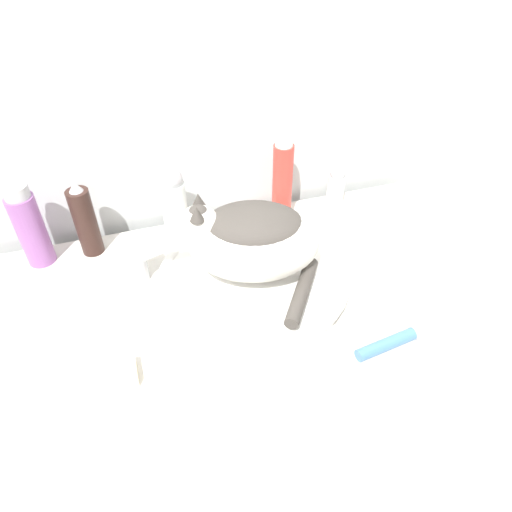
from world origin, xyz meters
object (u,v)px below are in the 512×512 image
(cream_tube, at_px, (391,342))
(deodorant_stick, at_px, (336,187))
(lotion_bottle_white, at_px, (174,204))
(shampoo_bottle_tall, at_px, (282,180))
(hairspray_can_black, at_px, (85,221))
(cat, at_px, (251,238))
(faucet, at_px, (141,257))
(mouthwash_bottle, at_px, (30,227))
(soap_bar, at_px, (118,375))

(cream_tube, bearing_deg, deodorant_stick, 78.11)
(lotion_bottle_white, distance_m, shampoo_bottle_tall, 0.27)
(hairspray_can_black, distance_m, shampoo_bottle_tall, 0.47)
(cat, relative_size, shampoo_bottle_tall, 1.37)
(cat, height_order, cream_tube, cat)
(cream_tube, bearing_deg, lotion_bottle_white, 124.76)
(deodorant_stick, bearing_deg, lotion_bottle_white, 180.00)
(cat, height_order, shampoo_bottle_tall, cat)
(faucet, xyz_separation_m, shampoo_bottle_tall, (0.37, 0.13, 0.05))
(lotion_bottle_white, bearing_deg, hairspray_can_black, 180.00)
(faucet, bearing_deg, lotion_bottle_white, 77.36)
(shampoo_bottle_tall, bearing_deg, hairspray_can_black, 180.00)
(shampoo_bottle_tall, height_order, cream_tube, shampoo_bottle_tall)
(cat, bearing_deg, shampoo_bottle_tall, -107.44)
(mouthwash_bottle, distance_m, shampoo_bottle_tall, 0.59)
(cat, relative_size, mouthwash_bottle, 1.52)
(deodorant_stick, distance_m, shampoo_bottle_tall, 0.16)
(mouthwash_bottle, distance_m, lotion_bottle_white, 0.32)
(deodorant_stick, bearing_deg, soap_bar, -147.18)
(deodorant_stick, relative_size, cream_tube, 0.84)
(hairspray_can_black, relative_size, lotion_bottle_white, 1.01)
(deodorant_stick, bearing_deg, cream_tube, -101.89)
(deodorant_stick, xyz_separation_m, soap_bar, (-0.59, -0.38, -0.05))
(hairspray_can_black, distance_m, cream_tube, 0.70)
(mouthwash_bottle, bearing_deg, deodorant_stick, 0.00)
(cat, relative_size, cream_tube, 2.09)
(faucet, height_order, soap_bar, faucet)
(soap_bar, bearing_deg, cat, 27.68)
(mouthwash_bottle, bearing_deg, lotion_bottle_white, 0.00)
(faucet, distance_m, cream_tube, 0.53)
(cream_tube, relative_size, soap_bar, 2.18)
(cat, distance_m, cream_tube, 0.33)
(shampoo_bottle_tall, distance_m, soap_bar, 0.59)
(hairspray_can_black, bearing_deg, cream_tube, -41.51)
(cat, relative_size, faucet, 2.30)
(deodorant_stick, height_order, lotion_bottle_white, lotion_bottle_white)
(faucet, relative_size, cream_tube, 0.91)
(hairspray_can_black, height_order, deodorant_stick, hairspray_can_black)
(soap_bar, bearing_deg, mouthwash_bottle, 110.32)
(cat, bearing_deg, mouthwash_bottle, -11.83)
(mouthwash_bottle, bearing_deg, soap_bar, -69.68)
(hairspray_can_black, bearing_deg, soap_bar, -85.89)
(faucet, distance_m, soap_bar, 0.26)
(mouthwash_bottle, xyz_separation_m, lotion_bottle_white, (0.32, 0.00, -0.00))
(lotion_bottle_white, height_order, cream_tube, lotion_bottle_white)
(hairspray_can_black, distance_m, deodorant_stick, 0.62)
(lotion_bottle_white, relative_size, soap_bar, 2.79)
(hairspray_can_black, xyz_separation_m, cream_tube, (0.52, -0.46, -0.07))
(faucet, relative_size, deodorant_stick, 1.08)
(shampoo_bottle_tall, bearing_deg, cat, -123.38)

